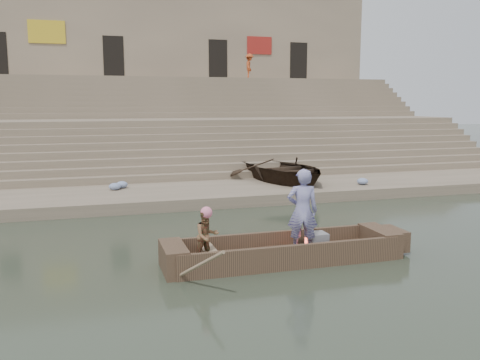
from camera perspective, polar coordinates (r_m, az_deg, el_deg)
name	(u,v)px	position (r m, az deg, el deg)	size (l,w,h in m)	color
ground	(263,263)	(11.78, 2.57, -9.37)	(120.00, 120.00, 0.00)	#262F23
lower_landing	(194,194)	(19.25, -5.24, -1.62)	(32.00, 4.00, 0.40)	gray
mid_landing	(165,146)	(26.43, -8.49, 3.78)	(32.00, 3.00, 2.80)	gray
upper_landing	(149,119)	(33.29, -10.26, 6.83)	(32.00, 3.00, 5.20)	gray
ghat_steps	(160,137)	(28.07, -9.00, 4.87)	(32.00, 11.00, 5.20)	gray
building_wall	(141,75)	(37.30, -11.08, 11.62)	(32.00, 5.07, 11.20)	#9B8669
main_rowboat	(283,257)	(11.91, 4.86, -8.64)	(5.00, 1.30, 0.22)	brown
rowboat_trim	(291,248)	(11.92, 5.82, -7.66)	(6.04, 2.63, 1.83)	brown
standing_man	(302,211)	(11.70, 7.07, -3.48)	(0.71, 0.47, 1.96)	navy
rowing_man	(207,236)	(11.02, -3.79, -6.34)	(0.56, 0.44, 1.16)	#226834
television	(316,241)	(12.14, 8.60, -6.84)	(0.46, 0.42, 0.40)	slate
beached_rowboat	(284,170)	(20.99, 5.02, 1.18)	(3.45, 4.83, 1.00)	#2D2116
pedestrian	(249,66)	(34.28, 1.08, 12.73)	(1.05, 0.61, 1.63)	#B2441E
cloth_bundles	(145,186)	(19.31, -10.63, -0.71)	(15.44, 2.33, 0.26)	#3F5999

